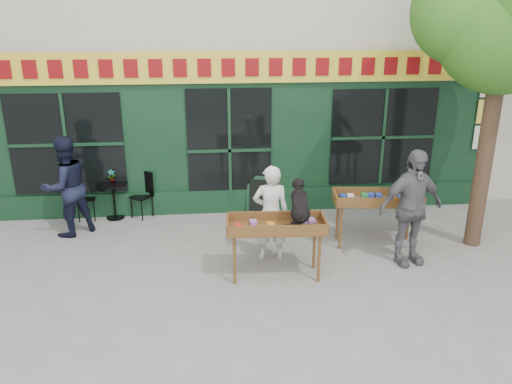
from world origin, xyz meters
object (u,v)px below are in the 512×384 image
(book_cart_center, at_px, (276,228))
(dog, at_px, (300,200))
(bistro_table, at_px, (113,193))
(woman, at_px, (271,213))
(man_left, at_px, (66,187))
(man_right, at_px, (411,208))
(book_cart_right, at_px, (377,202))

(book_cart_center, xyz_separation_m, dog, (0.35, -0.05, 0.47))
(dog, relative_size, bistro_table, 0.79)
(dog, relative_size, woman, 0.37)
(bistro_table, xyz_separation_m, man_left, (-0.70, -0.72, 0.40))
(dog, relative_size, man_right, 0.31)
(dog, bearing_deg, man_right, 11.70)
(woman, relative_size, book_cart_right, 1.05)
(dog, xyz_separation_m, man_right, (1.90, 0.31, -0.31))
(book_cart_center, relative_size, man_left, 0.81)
(man_right, height_order, man_left, man_right)
(book_cart_right, bearing_deg, man_left, 176.88)
(book_cart_right, bearing_deg, book_cart_center, -145.42)
(dog, bearing_deg, bistro_table, 142.21)
(book_cart_right, height_order, man_left, man_left)
(man_left, bearing_deg, book_cart_center, 110.04)
(man_right, relative_size, man_left, 1.03)
(book_cart_center, distance_m, book_cart_right, 2.19)
(woman, height_order, man_right, man_right)
(man_right, distance_m, man_left, 6.15)
(woman, bearing_deg, bistro_table, -32.90)
(woman, xyz_separation_m, book_cart_right, (1.95, 0.36, 0.00))
(bistro_table, bearing_deg, book_cart_center, -42.97)
(woman, xyz_separation_m, man_right, (2.25, -0.39, 0.16))
(book_cart_center, bearing_deg, man_left, 153.42)
(dog, height_order, man_left, man_left)
(woman, bearing_deg, dog, 119.07)
(dog, bearing_deg, book_cart_center, 174.38)
(book_cart_right, height_order, man_right, man_right)
(woman, bearing_deg, man_right, 172.58)
(book_cart_right, distance_m, man_right, 0.82)
(woman, distance_m, bistro_table, 3.62)
(man_left, bearing_deg, book_cart_right, 128.78)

